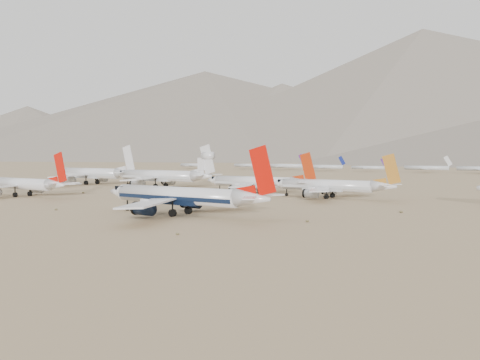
{
  "coord_description": "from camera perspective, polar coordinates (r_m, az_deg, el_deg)",
  "views": [
    {
      "loc": [
        68.79,
        -95.8,
        15.18
      ],
      "look_at": [
        -15.67,
        35.43,
        7.0
      ],
      "focal_mm": 35.0,
      "sensor_mm": 36.0,
      "label": 1
    }
  ],
  "objects": [
    {
      "name": "ground",
      "position": [
        118.92,
        -2.9,
        -4.34
      ],
      "size": [
        7000.0,
        7000.0,
        0.0
      ],
      "primitive_type": "plane",
      "color": "#876A4F",
      "rests_on": "ground"
    },
    {
      "name": "main_airliner",
      "position": [
        119.04,
        -7.01,
        -2.01
      ],
      "size": [
        49.81,
        48.65,
        17.58
      ],
      "color": "white",
      "rests_on": "ground"
    },
    {
      "name": "second_airliner",
      "position": [
        189.56,
        -24.86,
        -0.47
      ],
      "size": [
        46.44,
        45.39,
        16.47
      ],
      "color": "white",
      "rests_on": "ground"
    },
    {
      "name": "row2_gold_tail",
      "position": [
        168.1,
        11.05,
        -0.72
      ],
      "size": [
        44.63,
        43.65,
        15.89
      ],
      "color": "white",
      "rests_on": "ground"
    },
    {
      "name": "row2_orange_tail",
      "position": [
        183.81,
        2.13,
        -0.3
      ],
      "size": [
        46.12,
        45.12,
        16.45
      ],
      "color": "white",
      "rests_on": "ground"
    },
    {
      "name": "row2_white_trijet",
      "position": [
        220.07,
        -9.37,
        0.52
      ],
      "size": [
        56.71,
        55.42,
        20.1
      ],
      "color": "white",
      "rests_on": "ground"
    },
    {
      "name": "row2_white_twin",
      "position": [
        256.65,
        -17.54,
        0.75
      ],
      "size": [
        57.07,
        55.84,
        20.39
      ],
      "color": "white",
      "rests_on": "ground"
    },
    {
      "name": "desert_scrub",
      "position": [
        123.05,
        -21.4,
        -4.16
      ],
      "size": [
        206.06,
        121.67,
        0.63
      ],
      "color": "brown",
      "rests_on": "ground"
    }
  ]
}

